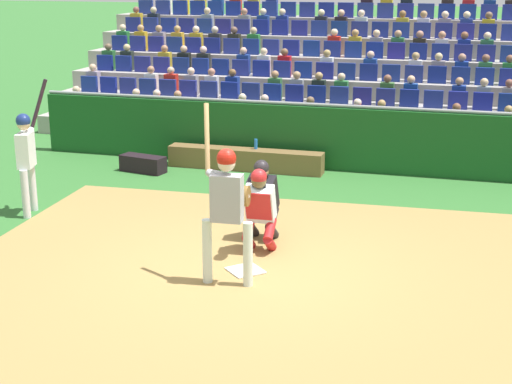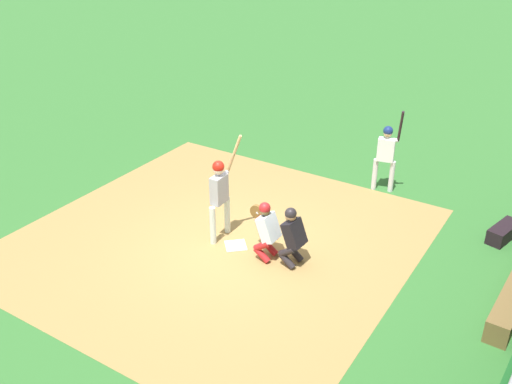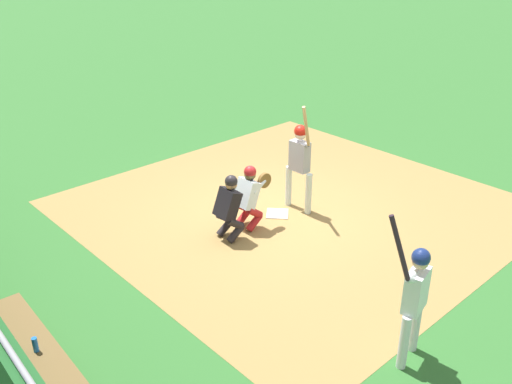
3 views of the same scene
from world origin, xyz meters
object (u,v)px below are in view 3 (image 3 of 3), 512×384
(home_plate_marker, at_px, (277,214))
(catcher_crouching, at_px, (249,193))
(batter_at_plate, at_px, (300,158))
(dugout_bench, at_px, (51,371))
(home_plate_umpire, at_px, (229,205))
(water_bottle_on_bench, at_px, (35,345))
(on_deck_batter, at_px, (415,293))

(home_plate_marker, distance_m, catcher_crouching, 1.05)
(batter_at_plate, xyz_separation_m, dugout_bench, (1.52, -5.88, -0.94))
(batter_at_plate, distance_m, catcher_crouching, 1.33)
(home_plate_marker, relative_size, dugout_bench, 0.13)
(home_plate_marker, distance_m, home_plate_umpire, 1.51)
(batter_at_plate, distance_m, dugout_bench, 6.14)
(water_bottle_on_bench, bearing_deg, batter_at_plate, 102.41)
(catcher_crouching, distance_m, home_plate_umpire, 0.57)
(catcher_crouching, distance_m, dugout_bench, 4.92)
(batter_at_plate, xyz_separation_m, home_plate_umpire, (0.02, -1.82, -0.46))
(dugout_bench, bearing_deg, on_deck_batter, 55.70)
(home_plate_marker, bearing_deg, dugout_bench, -73.17)
(batter_at_plate, height_order, on_deck_batter, batter_at_plate)
(home_plate_umpire, height_order, dugout_bench, home_plate_umpire)
(batter_at_plate, height_order, water_bottle_on_bench, batter_at_plate)
(home_plate_umpire, distance_m, water_bottle_on_bench, 4.33)
(catcher_crouching, bearing_deg, dugout_bench, -70.86)
(dugout_bench, bearing_deg, home_plate_marker, 106.83)
(catcher_crouching, relative_size, home_plate_umpire, 1.00)
(home_plate_marker, bearing_deg, on_deck_batter, -19.28)
(catcher_crouching, distance_m, on_deck_batter, 4.34)
(batter_at_plate, relative_size, catcher_crouching, 1.82)
(home_plate_marker, xyz_separation_m, home_plate_umpire, (0.13, -1.34, 0.69))
(home_plate_marker, xyz_separation_m, dugout_bench, (1.63, -5.39, 0.20))
(water_bottle_on_bench, bearing_deg, catcher_crouching, 106.53)
(on_deck_batter, bearing_deg, water_bottle_on_bench, -125.87)
(on_deck_batter, bearing_deg, batter_at_plate, 154.61)
(batter_at_plate, xyz_separation_m, catcher_crouching, (-0.08, -1.25, -0.44))
(home_plate_umpire, xyz_separation_m, on_deck_batter, (4.16, -0.17, 0.38))
(water_bottle_on_bench, xyz_separation_m, on_deck_batter, (2.87, 3.97, 0.54))
(water_bottle_on_bench, bearing_deg, dugout_bench, 18.82)
(catcher_crouching, xyz_separation_m, on_deck_batter, (4.26, -0.73, 0.36))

